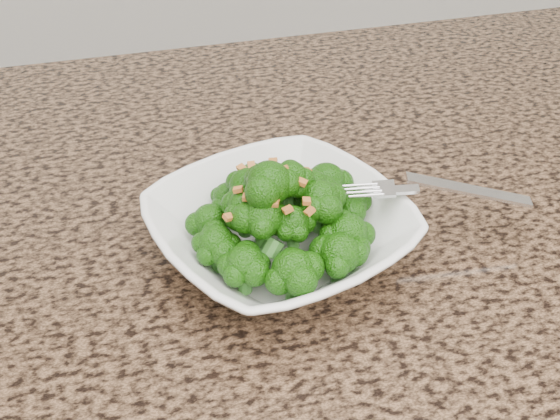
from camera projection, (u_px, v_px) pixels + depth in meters
name	position (u px, v px, depth m)	size (l,w,h in m)	color
granite_counter	(151.00, 346.00, 0.55)	(1.64, 1.04, 0.03)	brown
bowl	(280.00, 232.00, 0.60)	(0.21, 0.21, 0.05)	white
broccoli_pile	(280.00, 177.00, 0.56)	(0.19, 0.19, 0.06)	#1B570A
garlic_topping	(280.00, 140.00, 0.54)	(0.11, 0.11, 0.01)	#C87630
fork	(410.00, 189.00, 0.60)	(0.19, 0.03, 0.01)	silver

